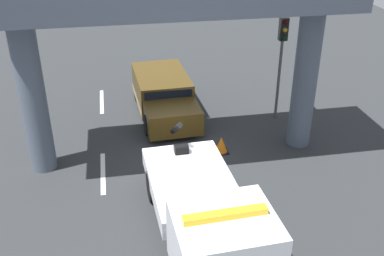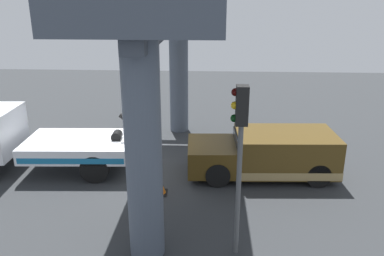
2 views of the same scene
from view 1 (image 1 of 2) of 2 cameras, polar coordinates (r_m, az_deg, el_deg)
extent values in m
cube|color=#2D3033|center=(16.14, -1.51, -4.85)|extent=(60.00, 40.00, 0.10)
cube|color=silver|center=(21.28, -11.31, 3.30)|extent=(2.60, 0.16, 0.01)
cube|color=silver|center=(16.00, -11.16, -5.55)|extent=(2.60, 0.16, 0.01)
cube|color=white|center=(13.55, -0.12, -7.06)|extent=(3.95, 2.58, 0.55)
cube|color=white|center=(10.70, 4.04, -14.63)|extent=(2.16, 2.40, 1.65)
cube|color=black|center=(10.03, 5.16, -15.40)|extent=(0.17, 2.21, 0.66)
cube|color=#196B9E|center=(13.87, 4.77, -6.66)|extent=(3.64, 0.20, 0.20)
cylinder|color=black|center=(14.99, -2.02, -0.05)|extent=(1.42, 0.25, 1.07)
cylinder|color=black|center=(14.47, -1.36, -2.70)|extent=(0.38, 0.47, 0.36)
cube|color=yellow|center=(10.11, 4.21, -10.85)|extent=(0.33, 1.93, 0.16)
cylinder|color=black|center=(14.62, 3.19, -6.19)|extent=(1.01, 0.37, 1.00)
cylinder|color=black|center=(14.26, -4.93, -7.25)|extent=(1.01, 0.37, 1.00)
cube|color=#4C3814|center=(20.05, -3.87, 5.06)|extent=(3.56, 2.36, 1.35)
cube|color=#4C3814|center=(17.82, -2.44, 1.30)|extent=(1.83, 2.19, 0.95)
cube|color=black|center=(18.35, -2.98, 3.84)|extent=(0.15, 1.94, 0.59)
cube|color=#9E8451|center=(20.25, -3.83, 3.77)|extent=(3.58, 2.38, 0.28)
cylinder|color=black|center=(18.25, 0.44, 1.01)|extent=(0.85, 0.32, 0.84)
cylinder|color=black|center=(17.95, -5.53, 0.38)|extent=(0.85, 0.32, 0.84)
cylinder|color=black|center=(21.26, -1.71, 5.06)|extent=(0.85, 0.32, 0.84)
cylinder|color=black|center=(21.00, -6.86, 4.56)|extent=(0.85, 0.32, 0.84)
cylinder|color=#4C5666|center=(16.81, 14.11, 6.19)|extent=(0.86, 0.86, 5.39)
cylinder|color=#4C5666|center=(15.63, -19.47, 3.71)|extent=(0.86, 0.86, 5.39)
cube|color=#353C47|center=(14.74, -2.26, 14.27)|extent=(0.50, 11.02, 0.36)
cylinder|color=#515456|center=(19.03, 10.85, 5.91)|extent=(0.12, 0.12, 3.41)
cube|color=black|center=(18.35, 11.46, 12.15)|extent=(0.28, 0.32, 0.90)
sphere|color=#360605|center=(18.13, 11.73, 12.92)|extent=(0.18, 0.18, 0.18)
sphere|color=gold|center=(18.21, 11.64, 12.01)|extent=(0.18, 0.18, 0.18)
sphere|color=black|center=(18.29, 11.55, 11.10)|extent=(0.18, 0.18, 0.18)
cone|color=orange|center=(16.77, 3.71, -2.08)|extent=(0.48, 0.48, 0.63)
cube|color=black|center=(16.92, 3.68, -2.97)|extent=(0.53, 0.53, 0.03)
camera|label=2|loc=(21.88, 34.58, 16.78)|focal=36.30mm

